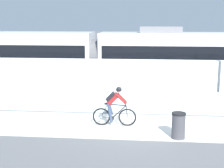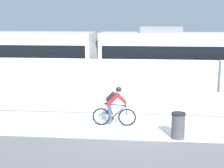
# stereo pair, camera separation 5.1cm
# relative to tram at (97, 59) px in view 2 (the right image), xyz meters

# --- Properties ---
(ground_plane) EXTENTS (200.00, 200.00, 0.00)m
(ground_plane) POSITION_rel_tram_xyz_m (2.60, -6.85, -1.89)
(ground_plane) COLOR slate
(bike_path_deck) EXTENTS (32.00, 3.20, 0.01)m
(bike_path_deck) POSITION_rel_tram_xyz_m (2.60, -6.85, -1.89)
(bike_path_deck) COLOR silver
(bike_path_deck) RESTS_ON ground
(glass_parapet) EXTENTS (32.00, 0.05, 1.06)m
(glass_parapet) POSITION_rel_tram_xyz_m (2.60, -5.00, -1.37)
(glass_parapet) COLOR silver
(glass_parapet) RESTS_ON ground
(concrete_barrier_wall) EXTENTS (32.00, 0.36, 2.25)m
(concrete_barrier_wall) POSITION_rel_tram_xyz_m (2.60, -3.20, -0.77)
(concrete_barrier_wall) COLOR white
(concrete_barrier_wall) RESTS_ON ground
(tram_rail_near) EXTENTS (32.00, 0.08, 0.01)m
(tram_rail_near) POSITION_rel_tram_xyz_m (2.60, -0.72, -1.89)
(tram_rail_near) COLOR #595654
(tram_rail_near) RESTS_ON ground
(tram_rail_far) EXTENTS (32.00, 0.08, 0.01)m
(tram_rail_far) POSITION_rel_tram_xyz_m (2.60, 0.72, -1.89)
(tram_rail_far) COLOR #595654
(tram_rail_far) RESTS_ON ground
(tram) EXTENTS (22.56, 2.54, 3.81)m
(tram) POSITION_rel_tram_xyz_m (0.00, 0.00, 0.00)
(tram) COLOR silver
(tram) RESTS_ON ground
(cyclist_on_bike) EXTENTS (1.77, 0.58, 1.61)m
(cyclist_on_bike) POSITION_rel_tram_xyz_m (1.69, -6.85, -1.09)
(cyclist_on_bike) COLOR black
(cyclist_on_bike) RESTS_ON ground
(trash_bin) EXTENTS (0.51, 0.51, 0.96)m
(trash_bin) POSITION_rel_tram_xyz_m (4.13, -8.10, -1.41)
(trash_bin) COLOR #47474C
(trash_bin) RESTS_ON ground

